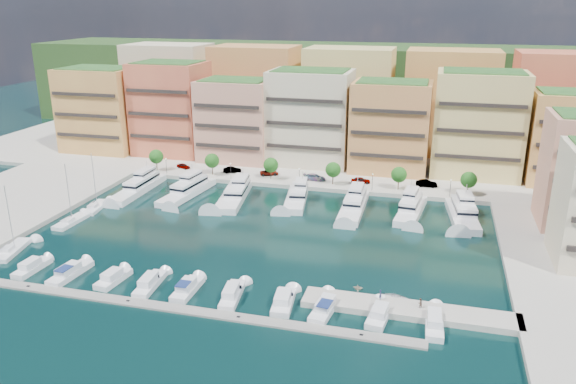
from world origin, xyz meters
name	(u,v)px	position (x,y,z in m)	size (l,w,h in m)	color
ground	(261,236)	(0.00, 0.00, 0.00)	(400.00, 400.00, 0.00)	black
north_quay	(324,157)	(0.00, 62.00, 0.00)	(220.00, 64.00, 2.00)	#9E998E
hillside	(349,125)	(0.00, 110.00, 0.00)	(240.00, 40.00, 58.00)	#183315
south_pontoon	(182,310)	(-3.00, -30.00, 0.00)	(72.00, 2.20, 0.35)	gray
finger_pier	(409,313)	(30.00, -22.00, 0.00)	(32.00, 5.00, 2.00)	#9E998E
apartment_0	(101,109)	(-66.00, 49.99, 13.31)	(22.00, 16.50, 24.80)	#E1A652
apartment_1	(171,108)	(-44.00, 51.99, 14.31)	(20.00, 16.50, 26.80)	#DE754A
apartment_2	(236,120)	(-23.00, 49.99, 12.31)	(20.00, 15.50, 22.80)	tan
apartment_3	(311,117)	(-2.00, 51.99, 13.81)	(22.00, 16.50, 25.80)	beige
apartment_4	(390,127)	(20.00, 49.99, 12.81)	(20.00, 15.50, 23.80)	tan
apartment_5	(478,124)	(42.00, 51.99, 14.31)	(22.00, 16.50, 26.80)	#DCC774
apartment_6	(572,138)	(64.00, 49.99, 12.31)	(20.00, 15.50, 22.80)	#E1A652
backblock_0	(170,90)	(-55.00, 74.00, 16.00)	(26.00, 18.00, 30.00)	beige
backblock_1	(256,94)	(-25.00, 74.00, 16.00)	(26.00, 18.00, 30.00)	tan
backblock_2	(349,98)	(5.00, 74.00, 16.00)	(26.00, 18.00, 30.00)	#DCC774
backblock_3	(450,102)	(35.00, 74.00, 16.00)	(26.00, 18.00, 30.00)	#E1A652
backblock_4	(561,107)	(65.00, 74.00, 16.00)	(26.00, 18.00, 30.00)	#DE754A
tree_0	(156,157)	(-40.00, 33.50, 4.74)	(3.80, 3.80, 5.65)	#473323
tree_1	(212,161)	(-24.00, 33.50, 4.74)	(3.80, 3.80, 5.65)	#473323
tree_2	(271,165)	(-8.00, 33.50, 4.74)	(3.80, 3.80, 5.65)	#473323
tree_3	(333,170)	(8.00, 33.50, 4.74)	(3.80, 3.80, 5.65)	#473323
tree_4	(399,175)	(24.00, 33.50, 4.74)	(3.80, 3.80, 5.65)	#473323
tree_5	(469,180)	(40.00, 33.50, 4.74)	(3.80, 3.80, 5.65)	#473323
lamppost_0	(166,163)	(-36.00, 31.20, 3.83)	(0.30, 0.30, 4.20)	black
lamppost_1	(231,168)	(-18.00, 31.20, 3.83)	(0.30, 0.30, 4.20)	black
lamppost_2	(299,173)	(0.00, 31.20, 3.83)	(0.30, 0.30, 4.20)	black
lamppost_3	(372,179)	(18.00, 31.20, 3.83)	(0.30, 0.30, 4.20)	black
lamppost_4	(451,185)	(36.00, 31.20, 3.83)	(0.30, 0.30, 4.20)	black
yacht_0	(139,186)	(-37.22, 19.02, 1.21)	(4.42, 21.81, 7.30)	white
yacht_1	(188,190)	(-24.54, 19.58, 1.09)	(7.00, 20.86, 7.30)	white
yacht_2	(235,194)	(-12.73, 19.69, 1.21)	(8.11, 20.87, 7.30)	white
yacht_3	(297,197)	(1.85, 21.34, 1.21)	(6.91, 17.20, 7.30)	white
yacht_4	(354,205)	(15.40, 19.66, 1.09)	(4.96, 20.33, 7.30)	white
yacht_5	(411,208)	(27.84, 20.73, 1.21)	(6.42, 18.43, 7.30)	white
yacht_6	(462,213)	(38.59, 20.46, 1.21)	(7.21, 19.11, 7.30)	white
cruiser_0	(32,268)	(-33.59, -24.58, 0.55)	(2.70, 7.70, 2.55)	white
cruiser_1	(70,273)	(-26.04, -24.62, 0.57)	(3.37, 9.36, 2.66)	white
cruiser_2	(113,279)	(-17.87, -24.58, 0.55)	(3.34, 7.38, 2.55)	white
cruiser_3	(150,284)	(-11.15, -24.60, 0.55)	(3.18, 8.94, 2.55)	white
cruiser_4	(187,289)	(-4.56, -24.61, 0.57)	(2.71, 7.97, 2.66)	white
cruiser_5	(232,295)	(3.01, -24.60, 0.55)	(3.58, 9.04, 2.55)	white
cruiser_6	(283,302)	(11.33, -24.59, 0.55)	(3.68, 8.10, 2.55)	white
cruiser_7	(325,308)	(17.83, -24.62, 0.57)	(3.67, 9.18, 2.66)	white
cruiser_8	(379,315)	(25.86, -24.58, 0.55)	(3.50, 7.89, 2.55)	white
cruiser_9	(434,323)	(33.64, -24.60, 0.55)	(2.78, 9.19, 2.55)	white
sailboat_2	(96,208)	(-40.41, 5.05, 0.31)	(4.13, 9.32, 13.20)	white
sailboat_0	(12,251)	(-42.23, -19.07, 0.31)	(4.93, 10.24, 13.20)	white
sailboat_1	(71,222)	(-40.48, -3.93, 0.31)	(3.17, 9.06, 13.20)	white
tender_1	(358,287)	(21.62, -16.79, 0.42)	(1.37, 1.59, 0.84)	beige
tender_2	(394,298)	(27.56, -18.76, 0.45)	(3.07, 4.30, 0.89)	silver
car_0	(183,166)	(-33.84, 36.83, 1.67)	(1.59, 3.96, 1.35)	gray
car_1	(232,170)	(-19.60, 36.43, 1.78)	(1.65, 4.73, 1.56)	gray
car_2	(269,173)	(-9.47, 36.80, 1.68)	(2.24, 4.87, 1.35)	gray
car_3	(314,177)	(2.91, 35.56, 1.80)	(2.24, 5.51, 1.60)	gray
car_4	(361,180)	(14.61, 35.95, 1.80)	(1.90, 4.71, 1.61)	gray
car_5	(427,183)	(30.55, 37.45, 1.84)	(1.79, 5.13, 1.69)	gray
person_0	(380,295)	(25.56, -20.81, 1.83)	(0.61, 0.40, 1.67)	#222344
person_1	(420,303)	(31.45, -21.68, 1.77)	(0.75, 0.58, 1.54)	#4D392E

